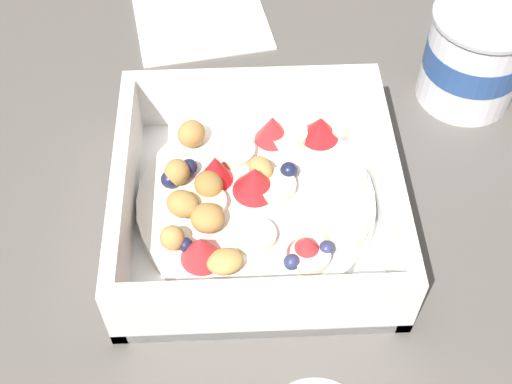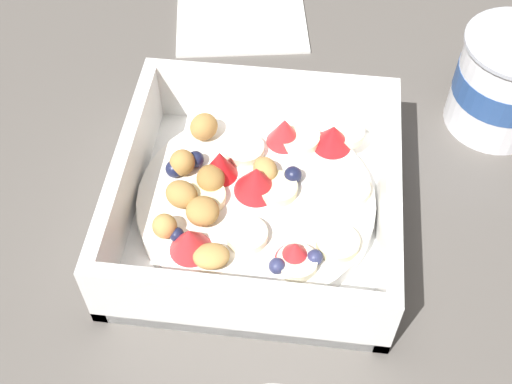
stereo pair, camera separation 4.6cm
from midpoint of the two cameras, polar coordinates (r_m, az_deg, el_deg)
name	(u,v)px [view 2 (the right image)]	position (r m, az deg, el deg)	size (l,w,h in m)	color
ground_plane	(276,212)	(0.49, 4.47, -1.91)	(2.40, 2.40, 0.00)	#56514C
fruit_bowl	(255,200)	(0.47, 2.76, -0.86)	(0.19, 0.19, 0.06)	white
yogurt_cup	(506,83)	(0.56, 22.91, 8.51)	(0.08, 0.08, 0.08)	white
folded_napkin	(241,12)	(0.65, 0.79, 15.09)	(0.12, 0.12, 0.01)	white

